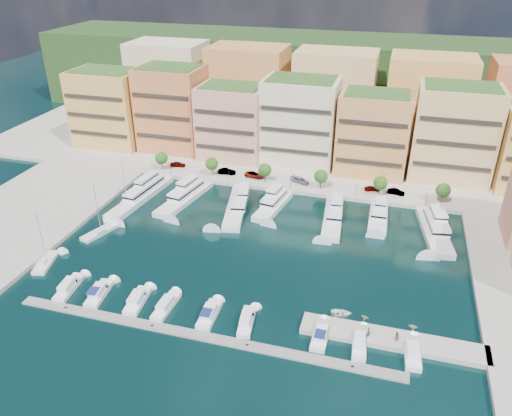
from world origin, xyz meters
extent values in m
plane|color=black|center=(0.00, 0.00, 0.00)|extent=(400.00, 400.00, 0.00)
cube|color=#9E998E|center=(0.00, 62.00, 0.00)|extent=(220.00, 64.00, 2.00)
cube|color=#9E998E|center=(-62.00, -8.00, 0.00)|extent=(34.00, 76.00, 2.00)
cube|color=#1F3415|center=(0.00, 110.00, 0.00)|extent=(240.00, 40.00, 58.00)
cube|color=gray|center=(-3.00, -30.00, 0.00)|extent=(72.00, 2.20, 0.35)
cube|color=#9E998E|center=(30.00, -22.00, 0.00)|extent=(32.00, 5.00, 2.00)
cube|color=#E49B53|center=(-66.00, 50.00, 13.00)|extent=(22.00, 16.00, 24.00)
cube|color=black|center=(-66.00, 41.75, 13.00)|extent=(20.24, 0.50, 0.90)
cube|color=#2D4E1F|center=(-66.00, 50.00, 25.40)|extent=(19.36, 14.08, 0.80)
cube|color=#CE7144|center=(-44.00, 52.00, 14.00)|extent=(20.00, 16.00, 26.00)
cube|color=black|center=(-44.00, 43.75, 14.00)|extent=(18.40, 0.50, 0.90)
cube|color=#2D4E1F|center=(-44.00, 52.00, 27.40)|extent=(17.60, 14.08, 0.80)
cube|color=tan|center=(-23.00, 50.00, 12.00)|extent=(20.00, 15.00, 22.00)
cube|color=black|center=(-23.00, 42.25, 12.00)|extent=(18.40, 0.50, 0.90)
cube|color=#2D4E1F|center=(-23.00, 50.00, 23.40)|extent=(17.60, 13.20, 0.80)
cube|color=beige|center=(-2.00, 52.00, 13.50)|extent=(22.00, 16.00, 25.00)
cube|color=black|center=(-2.00, 43.75, 13.50)|extent=(20.24, 0.50, 0.90)
cube|color=#2D4E1F|center=(-2.00, 52.00, 26.40)|extent=(19.36, 14.08, 0.80)
cube|color=#CD764D|center=(20.00, 50.00, 12.50)|extent=(20.00, 15.00, 23.00)
cube|color=black|center=(20.00, 42.25, 12.50)|extent=(18.40, 0.50, 0.90)
cube|color=#2D4E1F|center=(20.00, 50.00, 24.40)|extent=(17.60, 13.20, 0.80)
cube|color=tan|center=(42.00, 52.00, 14.00)|extent=(22.00, 16.00, 26.00)
cube|color=black|center=(42.00, 43.75, 14.00)|extent=(20.24, 0.50, 0.90)
cube|color=#2D4E1F|center=(42.00, 52.00, 27.40)|extent=(19.36, 14.08, 0.80)
cube|color=beige|center=(-55.00, 74.00, 16.00)|extent=(26.00, 18.00, 30.00)
cube|color=#CD764D|center=(-25.00, 74.00, 16.00)|extent=(26.00, 18.00, 30.00)
cube|color=tan|center=(5.00, 74.00, 16.00)|extent=(26.00, 18.00, 30.00)
cube|color=#E49B53|center=(35.00, 74.00, 16.00)|extent=(26.00, 18.00, 30.00)
cylinder|color=#473323|center=(-40.00, 33.50, 2.50)|extent=(0.24, 0.24, 3.00)
sphere|color=#1B4413|center=(-40.00, 33.50, 4.75)|extent=(3.80, 3.80, 3.80)
cylinder|color=#473323|center=(-24.00, 33.50, 2.50)|extent=(0.24, 0.24, 3.00)
sphere|color=#1B4413|center=(-24.00, 33.50, 4.75)|extent=(3.80, 3.80, 3.80)
cylinder|color=#473323|center=(-8.00, 33.50, 2.50)|extent=(0.24, 0.24, 3.00)
sphere|color=#1B4413|center=(-8.00, 33.50, 4.75)|extent=(3.80, 3.80, 3.80)
cylinder|color=#473323|center=(8.00, 33.50, 2.50)|extent=(0.24, 0.24, 3.00)
sphere|color=#1B4413|center=(8.00, 33.50, 4.75)|extent=(3.80, 3.80, 3.80)
cylinder|color=#473323|center=(24.00, 33.50, 2.50)|extent=(0.24, 0.24, 3.00)
sphere|color=#1B4413|center=(24.00, 33.50, 4.75)|extent=(3.80, 3.80, 3.80)
cylinder|color=#473323|center=(40.00, 33.50, 2.50)|extent=(0.24, 0.24, 3.00)
sphere|color=#1B4413|center=(40.00, 33.50, 4.75)|extent=(3.80, 3.80, 3.80)
cylinder|color=black|center=(-36.00, 31.20, 3.00)|extent=(0.10, 0.10, 4.00)
sphere|color=#FFF2CC|center=(-36.00, 31.20, 5.05)|extent=(0.30, 0.30, 0.30)
cylinder|color=black|center=(-18.00, 31.20, 3.00)|extent=(0.10, 0.10, 4.00)
sphere|color=#FFF2CC|center=(-18.00, 31.20, 5.05)|extent=(0.30, 0.30, 0.30)
cylinder|color=black|center=(0.00, 31.20, 3.00)|extent=(0.10, 0.10, 4.00)
sphere|color=#FFF2CC|center=(0.00, 31.20, 5.05)|extent=(0.30, 0.30, 0.30)
cylinder|color=black|center=(18.00, 31.20, 3.00)|extent=(0.10, 0.10, 4.00)
sphere|color=#FFF2CC|center=(18.00, 31.20, 5.05)|extent=(0.30, 0.30, 0.30)
cylinder|color=black|center=(36.00, 31.20, 3.00)|extent=(0.10, 0.10, 4.00)
sphere|color=#FFF2CC|center=(36.00, 31.20, 5.05)|extent=(0.30, 0.30, 0.30)
cube|color=white|center=(-37.86, 15.40, 0.35)|extent=(7.17, 27.50, 2.30)
cube|color=white|center=(-37.86, 18.12, 2.40)|extent=(5.09, 15.25, 1.80)
cube|color=black|center=(-37.86, 18.12, 2.40)|extent=(5.16, 15.32, 0.55)
cube|color=white|center=(-37.86, 20.30, 4.00)|extent=(3.43, 8.39, 1.40)
cylinder|color=#B2B2B7|center=(-37.86, 21.93, 5.60)|extent=(0.14, 0.14, 1.80)
cube|color=white|center=(-26.17, 17.77, 0.35)|extent=(8.55, 22.94, 2.30)
cube|color=white|center=(-26.17, 20.02, 2.40)|extent=(5.97, 12.84, 1.80)
cube|color=black|center=(-26.17, 20.02, 2.40)|extent=(6.04, 12.91, 0.55)
cube|color=white|center=(-26.17, 21.81, 4.00)|extent=(3.97, 7.13, 1.40)
cylinder|color=#B2B2B7|center=(-26.17, 23.16, 5.60)|extent=(0.14, 0.14, 1.80)
cube|color=black|center=(-26.17, 17.77, -0.10)|extent=(8.61, 23.00, 0.35)
cube|color=white|center=(-11.23, 17.08, 0.35)|extent=(8.94, 24.25, 2.30)
cube|color=white|center=(-11.23, 19.46, 2.40)|extent=(6.08, 13.57, 1.80)
cube|color=black|center=(-11.23, 19.46, 2.40)|extent=(6.15, 13.64, 0.55)
cube|color=white|center=(-11.23, 21.37, 4.00)|extent=(3.98, 7.53, 1.40)
cylinder|color=#B2B2B7|center=(-11.23, 22.80, 5.60)|extent=(0.14, 0.14, 1.80)
cube|color=white|center=(-2.16, 20.24, 0.35)|extent=(7.19, 18.01, 2.30)
cube|color=white|center=(-2.16, 21.99, 2.40)|extent=(5.14, 10.10, 1.80)
cube|color=black|center=(-2.16, 21.99, 2.40)|extent=(5.21, 10.17, 0.55)
cube|color=white|center=(-2.16, 23.39, 4.00)|extent=(3.47, 5.62, 1.40)
cylinder|color=#B2B2B7|center=(-2.16, 24.44, 5.60)|extent=(0.14, 0.14, 1.80)
cube|color=white|center=(13.78, 18.15, 0.35)|extent=(6.16, 21.99, 2.30)
cube|color=white|center=(13.78, 20.32, 2.40)|extent=(4.58, 12.19, 1.80)
cube|color=black|center=(13.78, 20.32, 2.40)|extent=(4.64, 12.26, 0.55)
cube|color=white|center=(13.78, 22.05, 4.00)|extent=(3.17, 6.71, 1.40)
cylinder|color=#B2B2B7|center=(13.78, 23.36, 5.60)|extent=(0.14, 0.14, 1.80)
cube|color=black|center=(13.78, 18.15, -0.10)|extent=(6.22, 22.05, 0.35)
cube|color=white|center=(24.68, 21.23, 0.35)|extent=(4.70, 15.61, 2.30)
cube|color=white|center=(24.68, 22.79, 2.40)|extent=(3.78, 8.61, 1.80)
cube|color=black|center=(24.68, 22.79, 2.40)|extent=(3.84, 8.67, 0.55)
cube|color=white|center=(24.68, 24.03, 4.00)|extent=(2.74, 4.71, 1.40)
cylinder|color=#B2B2B7|center=(24.68, 24.96, 5.60)|extent=(0.14, 0.14, 1.80)
cube|color=white|center=(37.97, 17.99, 0.35)|extent=(8.60, 22.55, 2.30)
cube|color=white|center=(37.97, 20.19, 2.40)|extent=(6.09, 12.63, 1.80)
cube|color=black|center=(37.97, 20.19, 2.40)|extent=(6.16, 12.70, 0.55)
cube|color=white|center=(37.97, 21.95, 4.00)|extent=(4.10, 7.01, 1.40)
cylinder|color=#B2B2B7|center=(37.97, 23.28, 5.60)|extent=(0.14, 0.14, 1.80)
cube|color=white|center=(-32.94, -24.50, 0.25)|extent=(3.53, 9.12, 1.40)
cube|color=white|center=(-32.94, -24.94, 1.55)|extent=(2.45, 4.47, 1.10)
cube|color=black|center=(-32.94, -23.17, 1.30)|extent=(1.83, 0.31, 0.55)
cube|color=white|center=(-26.12, -24.50, 0.25)|extent=(3.84, 8.82, 1.40)
cube|color=white|center=(-26.12, -24.93, 1.55)|extent=(2.66, 4.34, 1.10)
cube|color=black|center=(-26.12, -23.22, 1.30)|extent=(1.97, 0.36, 0.55)
cube|color=navy|center=(-26.12, -26.04, 2.15)|extent=(2.24, 2.79, 0.12)
cube|color=white|center=(-17.77, -24.50, 0.25)|extent=(3.61, 8.43, 1.40)
cube|color=white|center=(-17.77, -24.91, 1.55)|extent=(2.56, 4.13, 1.10)
cube|color=black|center=(-17.77, -23.27, 1.30)|extent=(2.01, 0.30, 0.55)
cube|color=white|center=(-11.75, -24.50, 0.25)|extent=(2.70, 8.63, 1.40)
cube|color=white|center=(-11.75, -24.93, 1.55)|extent=(2.03, 4.16, 1.10)
cube|color=black|center=(-11.75, -23.22, 1.30)|extent=(1.76, 0.15, 0.55)
cube|color=white|center=(-2.99, -24.50, 0.25)|extent=(2.99, 8.19, 1.40)
cube|color=white|center=(-2.99, -24.91, 1.55)|extent=(2.26, 3.95, 1.10)
cube|color=black|center=(-2.99, -23.28, 1.30)|extent=(1.97, 0.16, 0.55)
cube|color=navy|center=(-2.99, -25.96, 2.15)|extent=(1.99, 2.49, 0.12)
cube|color=white|center=(4.25, -24.50, 0.25)|extent=(3.40, 8.29, 1.40)
cube|color=white|center=(4.25, -24.90, 1.55)|extent=(2.34, 4.07, 1.10)
cube|color=black|center=(4.25, -23.29, 1.30)|extent=(1.71, 0.32, 0.55)
cube|color=white|center=(17.84, -24.50, 0.25)|extent=(2.74, 7.67, 1.40)
cube|color=white|center=(17.84, -24.88, 1.55)|extent=(2.11, 3.69, 1.10)
cube|color=black|center=(17.84, -23.35, 1.30)|extent=(1.90, 0.12, 0.55)
cube|color=navy|center=(17.84, -25.87, 2.15)|extent=(1.88, 2.31, 0.12)
cube|color=white|center=(24.56, -24.50, 0.25)|extent=(2.85, 8.23, 1.40)
cube|color=white|center=(24.56, -24.90, 1.55)|extent=(2.07, 3.99, 1.10)
cube|color=black|center=(24.56, -23.29, 1.30)|extent=(1.69, 0.21, 0.55)
cube|color=white|center=(33.33, -24.50, 0.25)|extent=(3.10, 7.87, 1.40)
cube|color=white|center=(33.33, -24.89, 1.55)|extent=(2.27, 3.83, 1.10)
cube|color=black|center=(33.33, -23.34, 1.30)|extent=(1.87, 0.23, 0.55)
cube|color=white|center=(-39.87, 10.96, 0.20)|extent=(4.52, 9.85, 1.20)
cube|color=white|center=(-39.87, 10.01, 1.10)|extent=(2.06, 2.65, 0.60)
cylinder|color=#B2B2B7|center=(-39.87, 11.44, 6.80)|extent=(0.14, 0.14, 12.00)
cylinder|color=#B2B2B7|center=(-39.87, 9.54, 1.80)|extent=(0.94, 4.21, 0.10)
cube|color=white|center=(-43.22, -18.10, 0.20)|extent=(5.00, 9.09, 1.20)
cube|color=white|center=(-43.22, -18.96, 1.10)|extent=(2.19, 2.53, 0.60)
cylinder|color=#B2B2B7|center=(-43.22, -17.66, 6.80)|extent=(0.14, 0.14, 12.00)
cylinder|color=#B2B2B7|center=(-43.22, -19.39, 1.80)|extent=(1.13, 3.78, 0.10)
cube|color=white|center=(-38.82, -3.27, 0.20)|extent=(5.89, 10.50, 1.20)
cube|color=white|center=(-38.82, -4.29, 1.10)|extent=(2.40, 2.94, 0.60)
cylinder|color=#B2B2B7|center=(-38.82, -2.77, 6.80)|extent=(0.14, 0.14, 12.00)
cylinder|color=#B2B2B7|center=(-38.82, -4.79, 1.80)|extent=(1.55, 4.35, 0.10)
imported|color=white|center=(20.52, -17.24, 0.40)|extent=(4.25, 3.34, 0.80)
imported|color=beige|center=(24.86, -17.12, 0.38)|extent=(1.73, 1.60, 0.75)
imported|color=beige|center=(33.40, -17.41, 0.45)|extent=(1.83, 1.63, 0.89)
imported|color=gray|center=(-36.44, 37.02, 1.78)|extent=(4.83, 2.53, 1.57)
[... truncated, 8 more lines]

